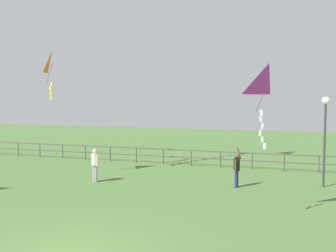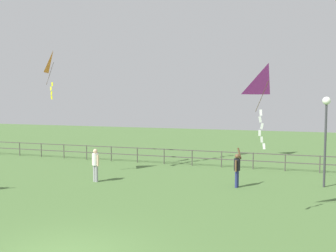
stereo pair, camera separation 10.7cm
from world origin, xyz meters
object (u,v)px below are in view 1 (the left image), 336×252
person_0 (95,163)px  kite_4 (53,64)px  lamppost (325,121)px  person_3 (237,168)px  kite_1 (268,85)px

person_0 → kite_4: size_ratio=0.66×
lamppost → person_3: bearing=-161.1°
person_0 → kite_1: kite_1 is taller
person_0 → person_3: bearing=8.3°
lamppost → person_3: size_ratio=2.29×
lamppost → kite_1: bearing=-110.1°
kite_1 → kite_4: bearing=159.7°
lamppost → kite_4: bearing=-171.0°
lamppost → person_0: lamppost is taller
lamppost → kite_4: size_ratio=1.69×
kite_1 → kite_4: (-10.63, 3.94, 1.27)m
lamppost → kite_1: 6.53m
kite_1 → person_0: bearing=155.8°
person_3 → kite_4: kite_4 is taller
person_0 → person_3: (6.65, 0.98, -0.02)m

